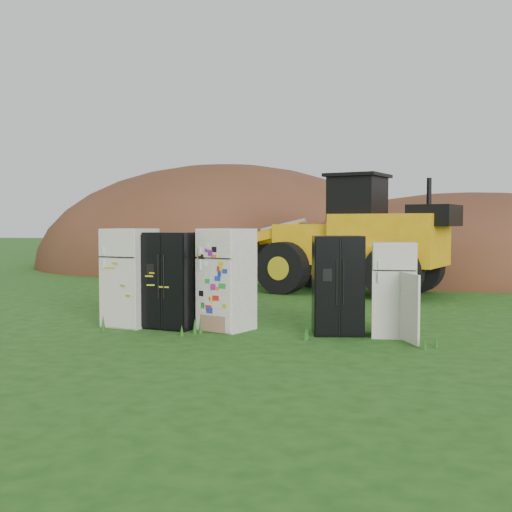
{
  "coord_description": "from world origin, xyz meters",
  "views": [
    {
      "loc": [
        2.67,
        -10.98,
        1.92
      ],
      "look_at": [
        -0.51,
        2.0,
        1.22
      ],
      "focal_mm": 45.0,
      "sensor_mm": 36.0,
      "label": 1
    }
  ],
  "objects_px": {
    "fridge_leftmost": "(130,277)",
    "wheel_loader": "(330,234)",
    "fridge_black_right": "(338,285)",
    "fridge_black_side": "(173,280)",
    "fridge_sticker": "(227,279)",
    "fridge_open_door": "(394,290)"
  },
  "relations": [
    {
      "from": "fridge_sticker",
      "to": "fridge_open_door",
      "type": "xyz_separation_m",
      "value": [
        2.92,
        0.02,
        -0.11
      ]
    },
    {
      "from": "wheel_loader",
      "to": "fridge_black_right",
      "type": "bearing_deg",
      "value": -65.46
    },
    {
      "from": "fridge_leftmost",
      "to": "fridge_black_side",
      "type": "height_order",
      "value": "fridge_leftmost"
    },
    {
      "from": "fridge_open_door",
      "to": "fridge_black_right",
      "type": "bearing_deg",
      "value": 175.51
    },
    {
      "from": "wheel_loader",
      "to": "fridge_black_side",
      "type": "bearing_deg",
      "value": -90.49
    },
    {
      "from": "fridge_black_right",
      "to": "fridge_black_side",
      "type": "bearing_deg",
      "value": 168.55
    },
    {
      "from": "fridge_sticker",
      "to": "wheel_loader",
      "type": "relative_size",
      "value": 0.27
    },
    {
      "from": "fridge_black_right",
      "to": "wheel_loader",
      "type": "height_order",
      "value": "wheel_loader"
    },
    {
      "from": "fridge_black_side",
      "to": "fridge_sticker",
      "type": "relative_size",
      "value": 0.96
    },
    {
      "from": "fridge_leftmost",
      "to": "fridge_sticker",
      "type": "relative_size",
      "value": 1.0
    },
    {
      "from": "fridge_leftmost",
      "to": "wheel_loader",
      "type": "distance_m",
      "value": 7.34
    },
    {
      "from": "wheel_loader",
      "to": "fridge_open_door",
      "type": "bearing_deg",
      "value": -57.75
    },
    {
      "from": "fridge_leftmost",
      "to": "fridge_black_side",
      "type": "distance_m",
      "value": 0.85
    },
    {
      "from": "fridge_leftmost",
      "to": "fridge_sticker",
      "type": "distance_m",
      "value": 1.86
    },
    {
      "from": "fridge_open_door",
      "to": "wheel_loader",
      "type": "distance_m",
      "value": 7.0
    },
    {
      "from": "fridge_black_right",
      "to": "wheel_loader",
      "type": "xyz_separation_m",
      "value": [
        -0.99,
        6.67,
        0.76
      ]
    },
    {
      "from": "fridge_leftmost",
      "to": "fridge_black_side",
      "type": "relative_size",
      "value": 1.04
    },
    {
      "from": "fridge_leftmost",
      "to": "wheel_loader",
      "type": "xyz_separation_m",
      "value": [
        2.85,
        6.73,
        0.71
      ]
    },
    {
      "from": "fridge_leftmost",
      "to": "wheel_loader",
      "type": "height_order",
      "value": "wheel_loader"
    },
    {
      "from": "fridge_leftmost",
      "to": "fridge_black_right",
      "type": "relative_size",
      "value": 1.07
    },
    {
      "from": "wheel_loader",
      "to": "fridge_sticker",
      "type": "bearing_deg",
      "value": -82.3
    },
    {
      "from": "fridge_sticker",
      "to": "fridge_black_right",
      "type": "xyz_separation_m",
      "value": [
        1.98,
        0.03,
        -0.06
      ]
    }
  ]
}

